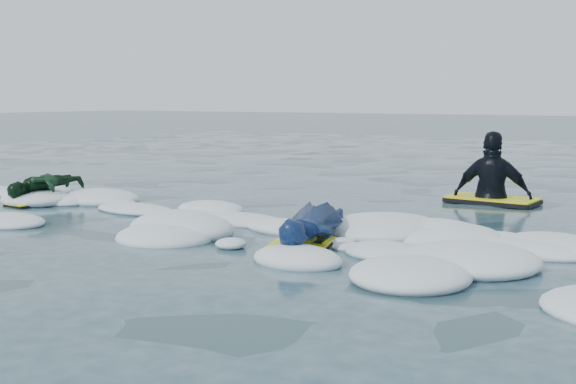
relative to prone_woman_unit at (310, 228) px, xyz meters
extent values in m
plane|color=#19313D|center=(-1.80, -0.61, -0.21)|extent=(120.00, 120.00, 0.00)
cube|color=black|center=(0.00, -0.22, -0.17)|extent=(0.86, 1.18, 0.05)
cube|color=yellow|center=(0.00, -0.22, -0.14)|extent=(0.83, 1.15, 0.02)
imported|color=navy|center=(0.00, 0.03, 0.02)|extent=(1.01, 1.69, 0.38)
cube|color=black|center=(-4.72, 0.44, -0.18)|extent=(0.44, 0.76, 0.04)
cube|color=yellow|center=(-4.72, 0.44, -0.16)|extent=(0.42, 0.74, 0.01)
cube|color=blue|center=(-4.72, 0.44, -0.15)|extent=(0.17, 0.71, 0.00)
imported|color=#0F391A|center=(-4.72, 0.64, 0.02)|extent=(0.65, 1.15, 0.42)
cube|color=black|center=(0.65, 4.05, -0.17)|extent=(1.30, 0.78, 0.06)
cube|color=yellow|center=(0.65, 4.05, -0.13)|extent=(1.28, 0.75, 0.02)
imported|color=black|center=(0.65, 4.05, -0.12)|extent=(1.15, 0.59, 1.89)
camera|label=1|loc=(3.59, -6.13, 1.29)|focal=45.00mm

